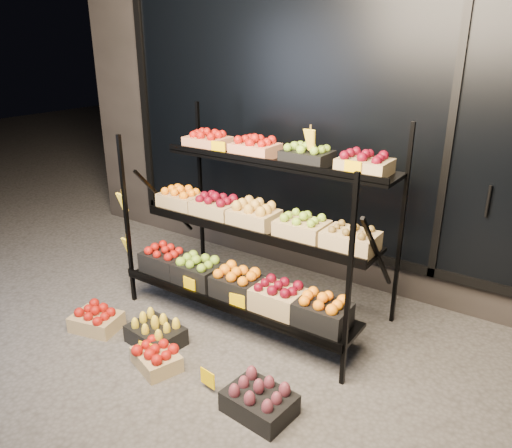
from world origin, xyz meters
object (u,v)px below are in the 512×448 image
Objects in this scene: floor_crate_midleft at (156,332)px; floor_crate_midright at (156,356)px; floor_crate_left at (96,319)px; display_rack at (253,228)px.

floor_crate_midright is (0.21, -0.21, -0.01)m from floor_crate_midleft.
floor_crate_left reaches higher than floor_crate_midright.
display_rack reaches higher than floor_crate_midright.
floor_crate_midleft is (0.54, 0.13, 0.01)m from floor_crate_left.
display_rack is at bearing 71.77° from floor_crate_midleft.
display_rack is at bearing 100.82° from floor_crate_midright.
floor_crate_midright is (0.76, -0.08, -0.00)m from floor_crate_left.
floor_crate_left is at bearing -166.98° from floor_crate_midright.
floor_crate_left is (-0.91, -0.92, -0.70)m from display_rack.
display_rack is 1.11m from floor_crate_midleft.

